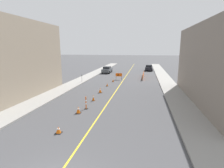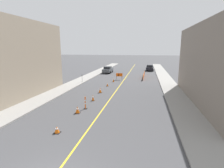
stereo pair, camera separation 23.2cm
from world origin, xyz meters
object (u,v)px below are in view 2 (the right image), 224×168
Objects in this scene: arrow_barricade_primary at (119,75)px; parked_car_curb_mid at (150,68)px; traffic_cone_second at (77,110)px; parked_car_curb_near at (108,70)px; traffic_cone_fifth at (107,85)px; delineator_post_front at (85,103)px; traffic_cone_third at (93,98)px; parking_meter_near_curb at (82,77)px; traffic_cone_fourth at (100,90)px; traffic_cone_farthest at (113,80)px; traffic_cone_nearest at (57,130)px.

parked_car_curb_mid is (5.95, 15.23, -0.11)m from arrow_barricade_primary.
traffic_cone_second is 27.18m from parked_car_curb_near.
traffic_cone_fifth is 0.12× the size of parked_car_curb_near.
delineator_post_front is at bearing 75.55° from traffic_cone_second.
traffic_cone_third is (0.24, 4.08, 0.01)m from traffic_cone_second.
parked_car_curb_mid is at bearing 77.97° from traffic_cone_second.
parking_meter_near_curb reaches higher than traffic_cone_second.
traffic_cone_fourth is at bearing -78.48° from parked_car_curb_near.
parked_car_curb_near is (-3.49, 11.18, 0.47)m from traffic_cone_farthest.
arrow_barricade_primary is 7.22m from parking_meter_near_curb.
traffic_cone_nearest is 0.12× the size of parked_car_curb_near.
delineator_post_front is 1.01× the size of arrow_barricade_primary.
traffic_cone_farthest is 11.73m from parked_car_curb_near.
traffic_cone_nearest is 0.75× the size of traffic_cone_second.
delineator_post_front is 0.29× the size of parked_car_curb_mid.
traffic_cone_fifth is at bearing -21.37° from parking_meter_near_curb.
parked_car_curb_near is at bearing 107.35° from traffic_cone_farthest.
traffic_cone_second is 18.15m from arrow_barricade_primary.
traffic_cone_second is 0.98× the size of traffic_cone_third.
arrow_barricade_primary is 16.35m from parked_car_curb_mid.
parked_car_curb_near is at bearing 96.42° from traffic_cone_second.
traffic_cone_nearest is at bearing -91.21° from traffic_cone_farthest.
traffic_cone_third is at bearing -91.03° from traffic_cone_farthest.
traffic_cone_fourth reaches higher than traffic_cone_farthest.
traffic_cone_fifth is 15.32m from parked_car_curb_near.
parking_meter_near_curb is at bearing 116.82° from traffic_cone_third.
traffic_cone_fifth is 0.43× the size of delineator_post_front.
parked_car_curb_mid reaches higher than arrow_barricade_primary.
traffic_cone_farthest is 0.49× the size of parking_meter_near_curb.
parking_meter_near_curb reaches higher than delineator_post_front.
traffic_cone_fifth is at bearing -101.37° from arrow_barricade_primary.
parked_car_curb_mid reaches higher than traffic_cone_nearest.
delineator_post_front is (0.08, -2.82, 0.22)m from traffic_cone_third.
traffic_cone_second is at bearing 90.55° from traffic_cone_nearest.
parked_car_curb_near reaches higher than delineator_post_front.
arrow_barricade_primary reaches higher than traffic_cone_farthest.
parked_car_curb_near is at bearing 98.15° from traffic_cone_third.
traffic_cone_third is 11.75m from traffic_cone_farthest.
delineator_post_front is at bearing -89.19° from traffic_cone_fifth.
arrow_barricade_primary is (1.11, 22.04, 0.67)m from traffic_cone_nearest.
parked_car_curb_mid is (6.99, 25.55, 0.45)m from traffic_cone_fourth.
traffic_cone_nearest is at bearing -90.39° from traffic_cone_fourth.
traffic_cone_third is at bearing -88.06° from traffic_cone_fourth.
traffic_cone_farthest is (0.28, 3.79, 0.06)m from traffic_cone_fifth.
traffic_cone_nearest is 0.71× the size of traffic_cone_fourth.
traffic_cone_fifth is 0.41× the size of parking_meter_near_curb.
traffic_cone_fifth is at bearing 90.81° from delineator_post_front.
parked_car_curb_near is at bearing 99.33° from traffic_cone_fourth.
traffic_cone_farthest is 0.51× the size of delineator_post_front.
traffic_cone_fifth is at bearing 90.50° from traffic_cone_third.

